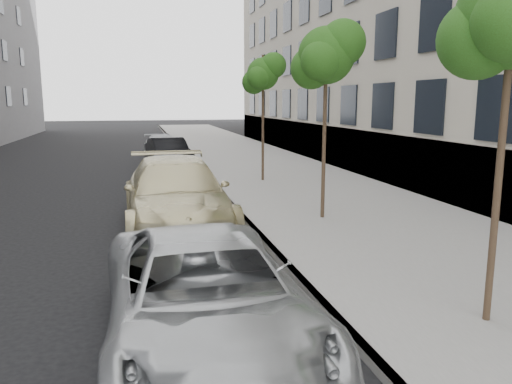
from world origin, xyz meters
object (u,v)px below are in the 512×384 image
object	(u,v)px
tree_far	(264,74)
suv	(176,195)
sedan_black	(169,153)
sedan_rear	(163,146)
tree_mid	(327,55)
minivan	(205,297)
sedan_blue	(171,171)

from	to	relation	value
tree_far	suv	distance (m)	8.16
sedan_black	sedan_rear	size ratio (longest dim) A/B	1.02
tree_mid	suv	world-z (taller)	tree_mid
minivan	sedan_rear	bearing A→B (deg)	87.08
sedan_black	tree_mid	bearing A→B (deg)	-82.28
tree_mid	sedan_blue	bearing A→B (deg)	121.85
suv	sedan_blue	distance (m)	5.70
tree_far	sedan_rear	size ratio (longest dim) A/B	1.12
sedan_rear	suv	bearing A→B (deg)	-98.93
tree_far	minivan	xyz separation A→B (m)	(-4.00, -12.71, -3.44)
tree_mid	tree_far	distance (m)	6.50
minivan	sedan_blue	bearing A→B (deg)	86.89
minivan	sedan_rear	size ratio (longest dim) A/B	1.24
tree_mid	tree_far	bearing A→B (deg)	90.00
tree_far	sedan_black	xyz separation A→B (m)	(-3.33, 5.22, -3.46)
sedan_blue	sedan_rear	bearing A→B (deg)	85.90
suv	sedan_rear	distance (m)	16.59
tree_mid	tree_far	xyz separation A→B (m)	(-0.00, 6.50, -0.14)
tree_mid	minivan	size ratio (longest dim) A/B	0.95
sedan_blue	sedan_black	distance (m)	5.92
minivan	sedan_black	size ratio (longest dim) A/B	1.21
sedan_black	tree_far	bearing A→B (deg)	-65.63
tree_far	sedan_black	size ratio (longest dim) A/B	1.09
sedan_rear	tree_mid	bearing A→B (deg)	-85.77
sedan_blue	sedan_rear	size ratio (longest dim) A/B	0.94
tree_mid	tree_far	world-z (taller)	tree_mid
minivan	sedan_rear	xyz separation A→B (m)	(0.67, 22.91, -0.12)
minivan	suv	distance (m)	6.33
sedan_blue	sedan_black	bearing A→B (deg)	84.66
tree_far	minivan	distance (m)	13.77
tree_far	sedan_black	distance (m)	7.09
sedan_blue	sedan_rear	distance (m)	10.89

